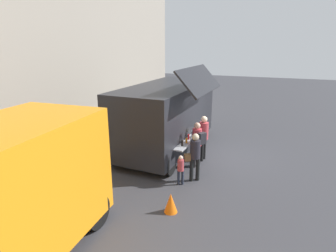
{
  "coord_description": "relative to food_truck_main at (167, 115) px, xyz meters",
  "views": [
    {
      "loc": [
        -10.36,
        -2.02,
        4.36
      ],
      "look_at": [
        -0.85,
        1.71,
        1.3
      ],
      "focal_mm": 29.16,
      "sensor_mm": 36.0,
      "label": 1
    }
  ],
  "objects": [
    {
      "name": "child_near_queue",
      "position": [
        -2.78,
        -1.59,
        -0.92
      ],
      "size": [
        0.21,
        0.21,
        1.01
      ],
      "rotation": [
        0.0,
        0.0,
        0.52
      ],
      "color": "#1F2536",
      "rests_on": "ground"
    },
    {
      "name": "customer_front_ordering",
      "position": [
        -0.6,
        -1.76,
        -0.47
      ],
      "size": [
        0.58,
        0.36,
        1.77
      ],
      "rotation": [
        0.0,
        0.0,
        1.42
      ],
      "color": "black",
      "rests_on": "ground"
    },
    {
      "name": "food_truck_main",
      "position": [
        0.0,
        0.0,
        0.0
      ],
      "size": [
        5.87,
        3.37,
        3.58
      ],
      "rotation": [
        0.0,
        0.0,
        -0.04
      ],
      "color": "black",
      "rests_on": "ground"
    },
    {
      "name": "trash_bin",
      "position": [
        4.0,
        2.32,
        -1.0
      ],
      "size": [
        0.6,
        0.6,
        1.04
      ],
      "primitive_type": "cylinder",
      "color": "#2F5D36",
      "rests_on": "ground"
    },
    {
      "name": "traffic_cone_orange",
      "position": [
        -4.3,
        -1.83,
        -1.25
      ],
      "size": [
        0.36,
        0.36,
        0.55
      ],
      "primitive_type": "cone",
      "color": "orange",
      "rests_on": "ground"
    },
    {
      "name": "curb_strip",
      "position": [
        -4.0,
        2.62,
        -1.45
      ],
      "size": [
        28.0,
        1.6,
        0.15
      ],
      "primitive_type": "cube",
      "color": "#9E998E",
      "rests_on": "ground"
    },
    {
      "name": "ground_plane",
      "position": [
        0.05,
        -2.09,
        -1.52
      ],
      "size": [
        60.0,
        60.0,
        0.0
      ],
      "primitive_type": "plane",
      "color": "#38383D"
    },
    {
      "name": "customer_mid_with_backpack",
      "position": [
        -1.28,
        -1.71,
        -0.48
      ],
      "size": [
        0.49,
        0.55,
        1.69
      ],
      "rotation": [
        0.0,
        0.0,
        0.99
      ],
      "color": "black",
      "rests_on": "ground"
    },
    {
      "name": "customer_rear_waiting",
      "position": [
        -2.35,
        -1.91,
        -0.54
      ],
      "size": [
        0.44,
        0.5,
        1.64
      ],
      "rotation": [
        0.0,
        0.0,
        0.63
      ],
      "color": "black",
      "rests_on": "ground"
    }
  ]
}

